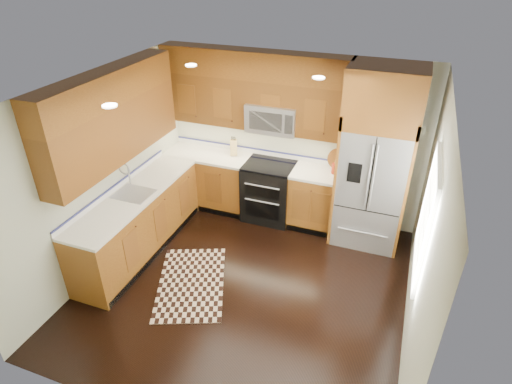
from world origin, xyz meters
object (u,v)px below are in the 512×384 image
(range, at_px, (269,191))
(rug, at_px, (191,283))
(refrigerator, at_px, (375,160))
(utensil_crock, at_px, (336,166))
(knife_block, at_px, (234,147))

(range, relative_size, rug, 0.67)
(refrigerator, xyz_separation_m, utensil_crock, (-0.55, 0.12, -0.25))
(range, xyz_separation_m, utensil_crock, (1.00, 0.08, 0.58))
(range, xyz_separation_m, refrigerator, (1.55, -0.04, 0.83))
(utensil_crock, bearing_deg, rug, -126.38)
(rug, distance_m, knife_block, 2.30)
(range, xyz_separation_m, rug, (-0.44, -1.87, -0.46))
(knife_block, height_order, utensil_crock, utensil_crock)
(refrigerator, height_order, knife_block, refrigerator)
(rug, distance_m, utensil_crock, 2.64)
(range, relative_size, knife_block, 3.11)
(range, bearing_deg, refrigerator, -1.40)
(knife_block, bearing_deg, refrigerator, -5.24)
(knife_block, distance_m, utensil_crock, 1.66)
(range, distance_m, rug, 1.98)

